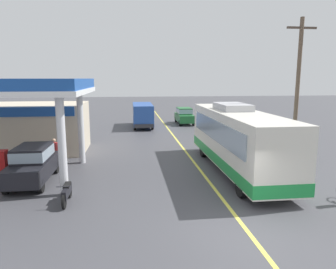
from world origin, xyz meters
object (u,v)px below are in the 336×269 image
Objects in this scene: car_at_pump at (33,162)px; motorcycle_parked_forecourt at (67,192)px; car_trailing_behind_bus at (184,115)px; coach_bus_main at (237,140)px; minibus_opposing_lane at (143,113)px; pedestrian_near_pump at (54,151)px.

motorcycle_parked_forecourt is at bearing -53.68° from car_at_pump.
coach_bus_main is at bearing -90.87° from car_trailing_behind_bus.
minibus_opposing_lane reaches higher than pedestrian_near_pump.
coach_bus_main is at bearing 23.00° from motorcycle_parked_forecourt.
car_at_pump and car_trailing_behind_bus have the same top height.
motorcycle_parked_forecourt is 23.84m from car_trailing_behind_bus.
minibus_opposing_lane is at bearing 105.05° from coach_bus_main.
car_at_pump is 3.68m from motorcycle_parked_forecourt.
coach_bus_main is at bearing -74.95° from minibus_opposing_lane.
motorcycle_parked_forecourt is (2.15, -2.93, -0.57)m from car_at_pump.
car_trailing_behind_bus is (8.83, 22.14, 0.57)m from motorcycle_parked_forecourt.
minibus_opposing_lane is (6.17, 17.52, 0.46)m from car_at_pump.
coach_bus_main is 18.53m from car_trailing_behind_bus.
motorcycle_parked_forecourt is at bearing -157.00° from coach_bus_main.
car_at_pump is 2.53× the size of pedestrian_near_pump.
car_trailing_behind_bus is (4.80, 1.70, -0.46)m from minibus_opposing_lane.
minibus_opposing_lane is (-4.52, 16.82, -0.25)m from coach_bus_main.
coach_bus_main is 2.63× the size of car_at_pump.
car_trailing_behind_bus is at bearing 60.26° from car_at_pump.
minibus_opposing_lane is 15.79m from pedestrian_near_pump.
pedestrian_near_pump is at bearing -111.52° from minibus_opposing_lane.
coach_bus_main is 1.80× the size of minibus_opposing_lane.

